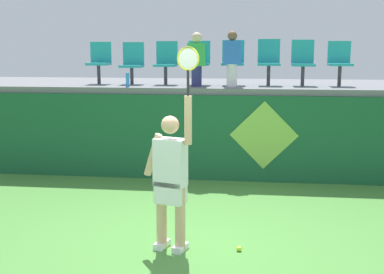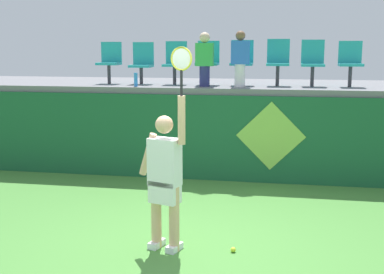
{
  "view_description": "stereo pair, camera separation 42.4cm",
  "coord_description": "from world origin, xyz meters",
  "px_view_note": "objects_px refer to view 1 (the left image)",
  "views": [
    {
      "loc": [
        0.74,
        -5.96,
        2.53
      ],
      "look_at": [
        -0.12,
        1.19,
        1.22
      ],
      "focal_mm": 47.05,
      "sensor_mm": 36.0,
      "label": 1
    },
    {
      "loc": [
        1.16,
        -5.9,
        2.53
      ],
      "look_at": [
        -0.12,
        1.19,
        1.22
      ],
      "focal_mm": 47.05,
      "sensor_mm": 36.0,
      "label": 2
    }
  ],
  "objects_px": {
    "stadium_chair_4": "(233,60)",
    "stadium_chair_7": "(340,61)",
    "stadium_chair_3": "(199,60)",
    "stadium_chair_6": "(303,60)",
    "tennis_ball": "(239,249)",
    "water_bottle": "(128,80)",
    "stadium_chair_5": "(269,60)",
    "tennis_player": "(171,176)",
    "stadium_chair_0": "(99,60)",
    "spectator_0": "(232,58)",
    "stadium_chair_1": "(132,62)",
    "stadium_chair_2": "(166,61)",
    "spectator_1": "(197,58)"
  },
  "relations": [
    {
      "from": "stadium_chair_5",
      "to": "stadium_chair_7",
      "type": "bearing_deg",
      "value": -0.18
    },
    {
      "from": "stadium_chair_3",
      "to": "stadium_chair_6",
      "type": "distance_m",
      "value": 2.06
    },
    {
      "from": "stadium_chair_3",
      "to": "stadium_chair_6",
      "type": "height_order",
      "value": "stadium_chair_6"
    },
    {
      "from": "stadium_chair_3",
      "to": "spectator_0",
      "type": "distance_m",
      "value": 0.8
    },
    {
      "from": "stadium_chair_5",
      "to": "stadium_chair_6",
      "type": "bearing_deg",
      "value": -0.03
    },
    {
      "from": "stadium_chair_1",
      "to": "stadium_chair_6",
      "type": "distance_m",
      "value": 3.43
    },
    {
      "from": "tennis_player",
      "to": "stadium_chair_3",
      "type": "height_order",
      "value": "stadium_chair_3"
    },
    {
      "from": "stadium_chair_2",
      "to": "stadium_chair_3",
      "type": "height_order",
      "value": "stadium_chair_3"
    },
    {
      "from": "water_bottle",
      "to": "spectator_1",
      "type": "xyz_separation_m",
      "value": [
        1.31,
        0.28,
        0.41
      ]
    },
    {
      "from": "stadium_chair_3",
      "to": "stadium_chair_7",
      "type": "xyz_separation_m",
      "value": [
        2.77,
        -0.0,
        -0.0
      ]
    },
    {
      "from": "water_bottle",
      "to": "spectator_1",
      "type": "relative_size",
      "value": 0.26
    },
    {
      "from": "water_bottle",
      "to": "stadium_chair_3",
      "type": "xyz_separation_m",
      "value": [
        1.31,
        0.69,
        0.36
      ]
    },
    {
      "from": "stadium_chair_0",
      "to": "stadium_chair_5",
      "type": "distance_m",
      "value": 3.46
    },
    {
      "from": "stadium_chair_4",
      "to": "stadium_chair_7",
      "type": "relative_size",
      "value": 1.02
    },
    {
      "from": "stadium_chair_4",
      "to": "spectator_1",
      "type": "xyz_separation_m",
      "value": [
        -0.69,
        -0.41,
        0.04
      ]
    },
    {
      "from": "tennis_player",
      "to": "stadium_chair_7",
      "type": "xyz_separation_m",
      "value": [
        2.65,
        4.29,
        1.29
      ]
    },
    {
      "from": "stadium_chair_4",
      "to": "stadium_chair_7",
      "type": "distance_m",
      "value": 2.08
    },
    {
      "from": "tennis_player",
      "to": "spectator_1",
      "type": "height_order",
      "value": "spectator_1"
    },
    {
      "from": "tennis_ball",
      "to": "stadium_chair_2",
      "type": "relative_size",
      "value": 0.08
    },
    {
      "from": "tennis_ball",
      "to": "water_bottle",
      "type": "relative_size",
      "value": 0.25
    },
    {
      "from": "stadium_chair_1",
      "to": "spectator_1",
      "type": "distance_m",
      "value": 1.44
    },
    {
      "from": "stadium_chair_0",
      "to": "stadium_chair_2",
      "type": "height_order",
      "value": "stadium_chair_2"
    },
    {
      "from": "stadium_chair_3",
      "to": "stadium_chair_1",
      "type": "bearing_deg",
      "value": 179.84
    },
    {
      "from": "tennis_ball",
      "to": "stadium_chair_7",
      "type": "bearing_deg",
      "value": 66.97
    },
    {
      "from": "stadium_chair_3",
      "to": "stadium_chair_4",
      "type": "relative_size",
      "value": 0.98
    },
    {
      "from": "water_bottle",
      "to": "stadium_chair_0",
      "type": "bearing_deg",
      "value": 137.68
    },
    {
      "from": "stadium_chair_4",
      "to": "stadium_chair_3",
      "type": "bearing_deg",
      "value": -179.9
    },
    {
      "from": "spectator_0",
      "to": "tennis_player",
      "type": "bearing_deg",
      "value": -98.41
    },
    {
      "from": "spectator_1",
      "to": "stadium_chair_6",
      "type": "bearing_deg",
      "value": 11.41
    },
    {
      "from": "stadium_chair_0",
      "to": "spectator_1",
      "type": "relative_size",
      "value": 0.83
    },
    {
      "from": "water_bottle",
      "to": "spectator_0",
      "type": "xyz_separation_m",
      "value": [
        1.99,
        0.28,
        0.42
      ]
    },
    {
      "from": "stadium_chair_5",
      "to": "tennis_player",
      "type": "bearing_deg",
      "value": -106.64
    },
    {
      "from": "stadium_chair_5",
      "to": "stadium_chair_3",
      "type": "bearing_deg",
      "value": -179.86
    },
    {
      "from": "tennis_ball",
      "to": "spectator_1",
      "type": "xyz_separation_m",
      "value": [
        -0.96,
        3.84,
        2.25
      ]
    },
    {
      "from": "stadium_chair_4",
      "to": "spectator_1",
      "type": "height_order",
      "value": "spectator_1"
    },
    {
      "from": "tennis_ball",
      "to": "stadium_chair_5",
      "type": "relative_size",
      "value": 0.07
    },
    {
      "from": "tennis_player",
      "to": "stadium_chair_6",
      "type": "xyz_separation_m",
      "value": [
        1.95,
        4.29,
        1.29
      ]
    },
    {
      "from": "stadium_chair_1",
      "to": "stadium_chair_2",
      "type": "bearing_deg",
      "value": -0.07
    },
    {
      "from": "stadium_chair_3",
      "to": "spectator_0",
      "type": "xyz_separation_m",
      "value": [
        0.69,
        -0.41,
        0.06
      ]
    },
    {
      "from": "stadium_chair_4",
      "to": "stadium_chair_6",
      "type": "bearing_deg",
      "value": 0.08
    },
    {
      "from": "spectator_0",
      "to": "tennis_ball",
      "type": "bearing_deg",
      "value": -85.91
    },
    {
      "from": "tennis_ball",
      "to": "tennis_player",
      "type": "bearing_deg",
      "value": -177.27
    },
    {
      "from": "stadium_chair_2",
      "to": "stadium_chair_4",
      "type": "relative_size",
      "value": 0.98
    },
    {
      "from": "water_bottle",
      "to": "stadium_chair_1",
      "type": "height_order",
      "value": "stadium_chair_1"
    },
    {
      "from": "tennis_ball",
      "to": "stadium_chair_4",
      "type": "xyz_separation_m",
      "value": [
        -0.27,
        4.25,
        2.21
      ]
    },
    {
      "from": "stadium_chair_1",
      "to": "stadium_chair_4",
      "type": "distance_m",
      "value": 2.06
    },
    {
      "from": "tennis_ball",
      "to": "stadium_chair_3",
      "type": "xyz_separation_m",
      "value": [
        -0.96,
        4.25,
        2.21
      ]
    },
    {
      "from": "stadium_chair_1",
      "to": "stadium_chair_7",
      "type": "bearing_deg",
      "value": -0.06
    },
    {
      "from": "stadium_chair_0",
      "to": "spectator_0",
      "type": "xyz_separation_m",
      "value": [
        2.75,
        -0.41,
        0.07
      ]
    },
    {
      "from": "stadium_chair_6",
      "to": "spectator_1",
      "type": "distance_m",
      "value": 2.1
    }
  ]
}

